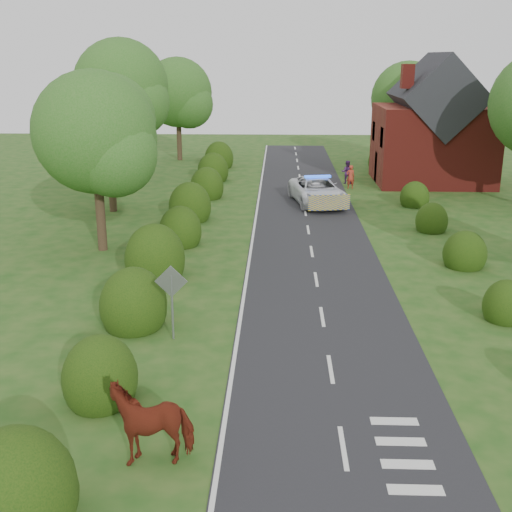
{
  "coord_description": "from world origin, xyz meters",
  "views": [
    {
      "loc": [
        -1.59,
        -17.18,
        8.86
      ],
      "look_at": [
        -2.47,
        7.07,
        1.3
      ],
      "focal_mm": 45.0,
      "sensor_mm": 36.0,
      "label": 1
    }
  ],
  "objects_px": {
    "police_van": "(317,191)",
    "road_sign": "(172,292)",
    "pedestrian_red": "(350,177)",
    "pedestrian_purple": "(347,172)",
    "cow": "(152,425)"
  },
  "relations": [
    {
      "from": "cow",
      "to": "pedestrian_purple",
      "type": "height_order",
      "value": "pedestrian_purple"
    },
    {
      "from": "pedestrian_purple",
      "to": "cow",
      "type": "bearing_deg",
      "value": 87.14
    },
    {
      "from": "cow",
      "to": "pedestrian_purple",
      "type": "distance_m",
      "value": 34.58
    },
    {
      "from": "police_van",
      "to": "pedestrian_purple",
      "type": "relative_size",
      "value": 3.79
    },
    {
      "from": "road_sign",
      "to": "police_van",
      "type": "relative_size",
      "value": 0.4
    },
    {
      "from": "cow",
      "to": "police_van",
      "type": "relative_size",
      "value": 0.35
    },
    {
      "from": "road_sign",
      "to": "cow",
      "type": "bearing_deg",
      "value": -84.95
    },
    {
      "from": "police_van",
      "to": "pedestrian_red",
      "type": "distance_m",
      "value": 5.67
    },
    {
      "from": "cow",
      "to": "police_van",
      "type": "height_order",
      "value": "police_van"
    },
    {
      "from": "police_van",
      "to": "pedestrian_red",
      "type": "xyz_separation_m",
      "value": [
        2.59,
        5.04,
        -0.0
      ]
    },
    {
      "from": "cow",
      "to": "police_van",
      "type": "bearing_deg",
      "value": 156.07
    },
    {
      "from": "police_van",
      "to": "road_sign",
      "type": "bearing_deg",
      "value": -116.14
    },
    {
      "from": "road_sign",
      "to": "pedestrian_red",
      "type": "relative_size",
      "value": 1.53
    },
    {
      "from": "police_van",
      "to": "pedestrian_red",
      "type": "relative_size",
      "value": 3.87
    },
    {
      "from": "police_van",
      "to": "pedestrian_purple",
      "type": "height_order",
      "value": "police_van"
    }
  ]
}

